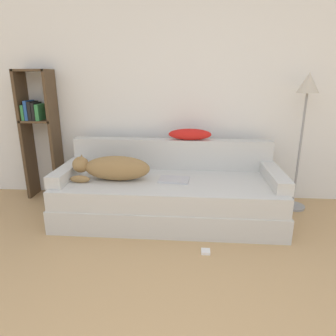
{
  "coord_description": "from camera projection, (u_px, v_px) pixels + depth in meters",
  "views": [
    {
      "loc": [
        0.05,
        -0.61,
        1.43
      ],
      "look_at": [
        -0.17,
        2.16,
        0.57
      ],
      "focal_mm": 32.0,
      "sensor_mm": 36.0,
      "label": 1
    }
  ],
  "objects": [
    {
      "name": "wall_back",
      "position": [
        189.0,
        83.0,
        3.4
      ],
      "size": [
        7.54,
        0.06,
        2.7
      ],
      "color": "white",
      "rests_on": "ground_plane"
    },
    {
      "name": "couch",
      "position": [
        169.0,
        199.0,
        3.11
      ],
      "size": [
        2.24,
        0.94,
        0.42
      ],
      "color": "silver",
      "rests_on": "ground_plane"
    },
    {
      "name": "couch_backrest",
      "position": [
        172.0,
        154.0,
        3.37
      ],
      "size": [
        2.2,
        0.15,
        0.33
      ],
      "color": "silver",
      "rests_on": "couch"
    },
    {
      "name": "couch_arm_left",
      "position": [
        68.0,
        171.0,
        3.1
      ],
      "size": [
        0.15,
        0.75,
        0.12
      ],
      "color": "silver",
      "rests_on": "couch"
    },
    {
      "name": "couch_arm_right",
      "position": [
        275.0,
        177.0,
        2.94
      ],
      "size": [
        0.15,
        0.75,
        0.12
      ],
      "color": "silver",
      "rests_on": "couch"
    },
    {
      "name": "dog",
      "position": [
        113.0,
        168.0,
        2.99
      ],
      "size": [
        0.79,
        0.27,
        0.25
      ],
      "color": "olive",
      "rests_on": "couch"
    },
    {
      "name": "laptop",
      "position": [
        174.0,
        180.0,
        3.01
      ],
      "size": [
        0.32,
        0.23,
        0.02
      ],
      "rotation": [
        0.0,
        0.0,
        -0.09
      ],
      "color": "#B7B7BC",
      "rests_on": "couch"
    },
    {
      "name": "throw_pillow",
      "position": [
        190.0,
        134.0,
        3.28
      ],
      "size": [
        0.47,
        0.15,
        0.12
      ],
      "color": "red",
      "rests_on": "couch_backrest"
    },
    {
      "name": "bookshelf",
      "position": [
        39.0,
        127.0,
        3.51
      ],
      "size": [
        0.39,
        0.26,
        1.5
      ],
      "color": "#4C3823",
      "rests_on": "ground_plane"
    },
    {
      "name": "floor_lamp",
      "position": [
        305.0,
        106.0,
        3.08
      ],
      "size": [
        0.27,
        0.27,
        1.47
      ],
      "color": "gray",
      "rests_on": "ground_plane"
    },
    {
      "name": "power_adapter",
      "position": [
        206.0,
        252.0,
        2.52
      ],
      "size": [
        0.08,
        0.08,
        0.03
      ],
      "color": "white",
      "rests_on": "ground_plane"
    }
  ]
}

